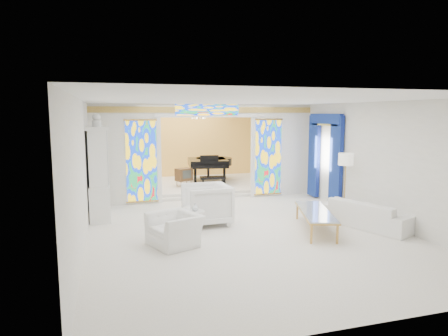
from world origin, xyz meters
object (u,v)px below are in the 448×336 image
object	(u,v)px
armchair_left	(175,229)
coffee_table	(315,212)
armchair_right	(207,204)
grand_piano	(211,163)
tv_console	(184,175)
sofa	(367,214)
china_cabinet	(99,173)

from	to	relation	value
armchair_left	coffee_table	bearing A→B (deg)	70.03
armchair_right	grand_piano	world-z (taller)	grand_piano
armchair_left	armchair_right	size ratio (longest dim) A/B	0.93
armchair_right	grand_piano	distance (m)	5.24
armchair_left	tv_console	distance (m)	5.81
armchair_left	grand_piano	bearing A→B (deg)	137.15
grand_piano	tv_console	xyz separation A→B (m)	(-1.15, -0.72, -0.30)
sofa	coffee_table	size ratio (longest dim) A/B	0.99
armchair_right	sofa	world-z (taller)	armchair_right
china_cabinet	armchair_left	xyz separation A→B (m)	(1.50, -2.74, -0.84)
armchair_right	coffee_table	size ratio (longest dim) A/B	0.50
tv_console	grand_piano	bearing A→B (deg)	8.19
coffee_table	tv_console	distance (m)	5.91
coffee_table	armchair_left	bearing A→B (deg)	-177.85
china_cabinet	tv_console	bearing A→B (deg)	46.63
coffee_table	tv_console	world-z (taller)	tv_console
china_cabinet	sofa	distance (m)	6.78
china_cabinet	tv_console	size ratio (longest dim) A/B	4.23
grand_piano	sofa	bearing A→B (deg)	-63.49
grand_piano	tv_console	world-z (taller)	grand_piano
china_cabinet	coffee_table	world-z (taller)	china_cabinet
china_cabinet	armchair_right	distance (m)	2.95
tv_console	armchair_right	bearing A→B (deg)	-117.17
sofa	coffee_table	distance (m)	1.35
china_cabinet	grand_piano	size ratio (longest dim) A/B	1.01
sofa	coffee_table	bearing A→B (deg)	64.24
armchair_right	sofa	distance (m)	3.89
armchair_left	grand_piano	size ratio (longest dim) A/B	0.38
china_cabinet	tv_console	world-z (taller)	china_cabinet
armchair_left	armchair_right	world-z (taller)	armchair_right
china_cabinet	sofa	bearing A→B (deg)	-23.64
coffee_table	grand_piano	xyz separation A→B (m)	(-0.90, 6.26, 0.46)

